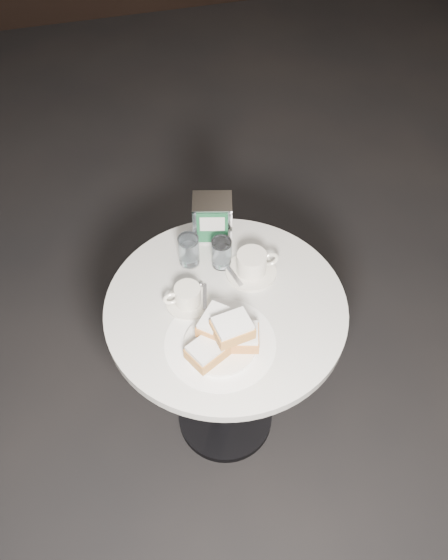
% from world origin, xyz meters
% --- Properties ---
extents(ground, '(7.00, 7.00, 0.00)m').
position_xyz_m(ground, '(0.00, 0.00, 0.00)').
color(ground, black).
rests_on(ground, ground).
extents(cafe_table, '(0.70, 0.70, 0.74)m').
position_xyz_m(cafe_table, '(0.00, 0.00, 0.55)').
color(cafe_table, black).
rests_on(cafe_table, ground).
extents(sugar_spill, '(0.37, 0.37, 0.00)m').
position_xyz_m(sugar_spill, '(-0.05, -0.12, 0.75)').
color(sugar_spill, white).
rests_on(sugar_spill, cafe_table).
extents(beignet_plate, '(0.22, 0.22, 0.13)m').
position_xyz_m(beignet_plate, '(-0.05, -0.14, 0.79)').
color(beignet_plate, white).
rests_on(beignet_plate, cafe_table).
extents(coffee_cup_left, '(0.14, 0.13, 0.07)m').
position_xyz_m(coffee_cup_left, '(-0.10, 0.03, 0.77)').
color(coffee_cup_left, silver).
rests_on(coffee_cup_left, cafe_table).
extents(coffee_cup_right, '(0.16, 0.16, 0.08)m').
position_xyz_m(coffee_cup_right, '(0.11, 0.09, 0.78)').
color(coffee_cup_right, white).
rests_on(coffee_cup_right, cafe_table).
extents(water_glass_left, '(0.08, 0.08, 0.10)m').
position_xyz_m(water_glass_left, '(-0.06, 0.19, 0.79)').
color(water_glass_left, silver).
rests_on(water_glass_left, cafe_table).
extents(water_glass_right, '(0.07, 0.07, 0.10)m').
position_xyz_m(water_glass_right, '(0.03, 0.15, 0.79)').
color(water_glass_right, white).
rests_on(water_glass_right, cafe_table).
extents(napkin_dispenser, '(0.14, 0.12, 0.14)m').
position_xyz_m(napkin_dispenser, '(0.03, 0.28, 0.82)').
color(napkin_dispenser, silver).
rests_on(napkin_dispenser, cafe_table).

